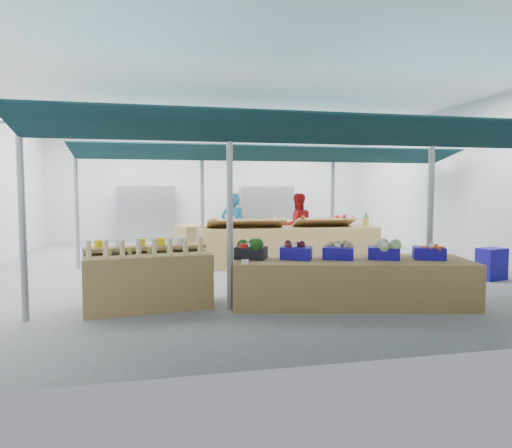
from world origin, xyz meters
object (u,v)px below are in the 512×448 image
at_px(fruit_counter, 288,246).
at_px(crate_stack, 491,264).
at_px(vendor_right, 298,226).
at_px(veg_counter, 351,281).
at_px(bottle_shelf, 148,278).
at_px(vendor_left, 233,227).

distance_m(fruit_counter, crate_stack, 4.57).
height_order(fruit_counter, vendor_right, vendor_right).
bearing_deg(veg_counter, bottle_shelf, -175.50).
distance_m(crate_stack, vendor_left, 6.21).
bearing_deg(fruit_counter, vendor_right, 63.05).
bearing_deg(crate_stack, vendor_left, 142.63).
relative_size(bottle_shelf, vendor_right, 1.14).
bearing_deg(vendor_left, veg_counter, 104.49).
distance_m(bottle_shelf, fruit_counter, 4.83).
distance_m(bottle_shelf, veg_counter, 3.34).
bearing_deg(veg_counter, fruit_counter, 101.88).
bearing_deg(veg_counter, vendor_right, 95.27).
relative_size(fruit_counter, vendor_right, 2.50).
xyz_separation_m(bottle_shelf, fruit_counter, (3.35, 3.48, 0.01)).
bearing_deg(vendor_right, veg_counter, 84.31).
xyz_separation_m(crate_stack, vendor_left, (-4.92, 3.75, 0.57)).
height_order(fruit_counter, crate_stack, fruit_counter).
bearing_deg(fruit_counter, bottle_shelf, -132.31).
bearing_deg(fruit_counter, veg_counter, -89.08).
xyz_separation_m(veg_counter, vendor_left, (-1.15, 5.05, 0.52)).
xyz_separation_m(vendor_left, vendor_right, (1.80, 0.00, 0.00)).
relative_size(bottle_shelf, vendor_left, 1.14).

